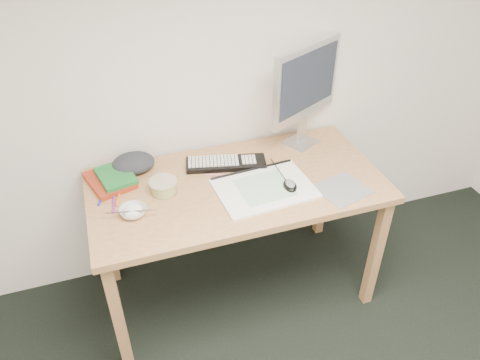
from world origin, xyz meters
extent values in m
plane|color=white|center=(0.00, 1.80, 1.30)|extent=(3.60, 0.00, 3.60)
cube|color=tan|center=(-0.79, 1.13, 0.36)|extent=(0.05, 0.05, 0.71)
cube|color=tan|center=(0.51, 1.13, 0.36)|extent=(0.05, 0.05, 0.71)
cube|color=tan|center=(-0.79, 1.73, 0.36)|extent=(0.05, 0.05, 0.71)
cube|color=tan|center=(0.51, 1.73, 0.36)|extent=(0.05, 0.05, 0.71)
cube|color=tan|center=(-0.14, 1.43, 0.73)|extent=(1.40, 0.70, 0.03)
cube|color=slate|center=(0.32, 1.23, 0.75)|extent=(0.27, 0.26, 0.00)
cube|color=white|center=(-0.03, 1.34, 0.76)|extent=(0.46, 0.35, 0.01)
cube|color=black|center=(-0.14, 1.59, 0.76)|extent=(0.42, 0.21, 0.02)
cube|color=silver|center=(0.30, 1.67, 0.75)|extent=(0.21, 0.20, 0.01)
cube|color=silver|center=(0.30, 1.67, 0.83)|extent=(0.06, 0.04, 0.15)
cube|color=silver|center=(0.30, 1.67, 1.11)|extent=(0.43, 0.24, 0.38)
cube|color=black|center=(0.30, 1.67, 1.11)|extent=(0.38, 0.20, 0.30)
ellipsoid|color=black|center=(0.08, 1.31, 0.78)|extent=(0.07, 0.11, 0.03)
imported|color=white|center=(-0.64, 1.35, 0.77)|extent=(0.14, 0.14, 0.04)
cylinder|color=silver|center=(-0.64, 1.33, 0.79)|extent=(0.23, 0.07, 0.02)
cylinder|color=#F1E955|center=(-0.48, 1.47, 0.78)|extent=(0.16, 0.16, 0.06)
cube|color=maroon|center=(-0.71, 1.62, 0.76)|extent=(0.25, 0.29, 0.02)
cube|color=#1A6A2A|center=(-0.68, 1.62, 0.78)|extent=(0.20, 0.24, 0.02)
ellipsoid|color=#222529|center=(-0.59, 1.70, 0.79)|extent=(0.19, 0.17, 0.07)
cylinder|color=pink|center=(-0.18, 1.51, 0.75)|extent=(0.19, 0.07, 0.01)
cylinder|color=tan|center=(-0.14, 1.48, 0.75)|extent=(0.16, 0.10, 0.01)
cylinder|color=black|center=(-0.03, 1.46, 0.75)|extent=(0.20, 0.04, 0.01)
cylinder|color=#1F24A8|center=(-0.76, 1.52, 0.76)|extent=(0.06, 0.12, 0.01)
cylinder|color=orange|center=(-0.69, 1.49, 0.76)|extent=(0.04, 0.12, 0.01)
cylinder|color=#7E268D|center=(-0.71, 1.44, 0.76)|extent=(0.03, 0.13, 0.01)
camera|label=1|loc=(-0.69, -0.27, 2.08)|focal=35.00mm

